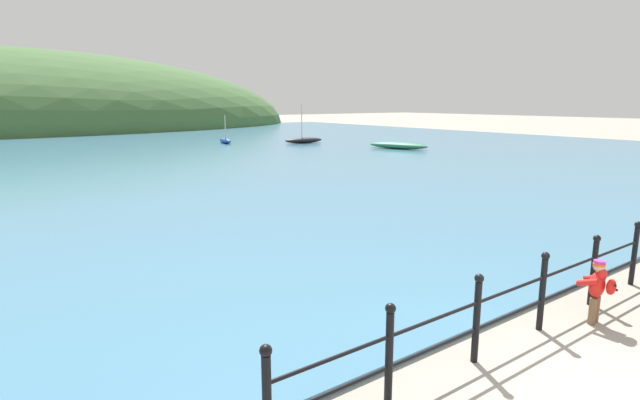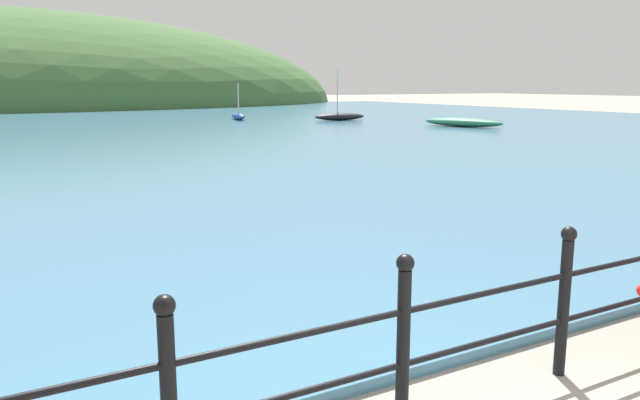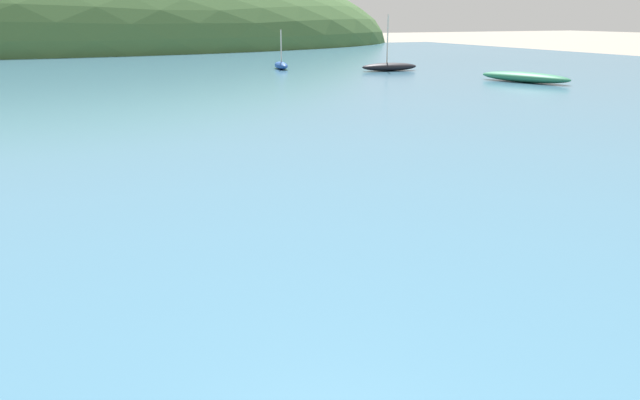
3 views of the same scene
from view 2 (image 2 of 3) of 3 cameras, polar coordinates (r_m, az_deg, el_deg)
The scene contains 5 objects.
water at distance 33.77m, azimuth -24.89°, elevation 5.90°, with size 80.00×60.00×0.10m, color teal.
iron_railing at distance 4.71m, azimuth 15.34°, elevation -10.14°, with size 7.93×0.12×1.21m.
boat_red_dinghy at distance 38.03m, azimuth -7.48°, elevation 7.62°, with size 0.96×2.26×2.15m.
boat_twin_mast at distance 32.49m, azimuth 12.94°, elevation 6.95°, with size 2.47×4.39×0.45m.
boat_far_right at distance 37.11m, azimuth 1.81°, elevation 7.65°, with size 3.25×1.32×2.96m.
Camera 2 is at (-2.93, -1.57, 2.29)m, focal length 35.00 mm.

